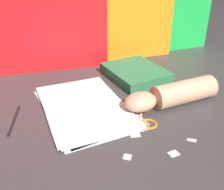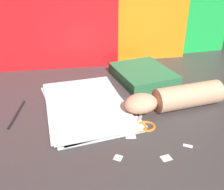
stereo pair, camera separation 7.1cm
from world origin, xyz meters
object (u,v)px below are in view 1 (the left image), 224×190
object	(u,v)px
paper_stack	(85,106)
scissors	(140,117)
hand_forearm	(172,94)
book_closed	(135,74)

from	to	relation	value
paper_stack	scissors	bearing A→B (deg)	-43.26
paper_stack	hand_forearm	bearing A→B (deg)	-18.87
book_closed	scissors	world-z (taller)	book_closed
book_closed	hand_forearm	size ratio (longest dim) A/B	0.77
paper_stack	hand_forearm	size ratio (longest dim) A/B	1.20
scissors	hand_forearm	world-z (taller)	hand_forearm
book_closed	scissors	size ratio (longest dim) A/B	1.31
hand_forearm	scissors	bearing A→B (deg)	-166.50
scissors	hand_forearm	size ratio (longest dim) A/B	0.59
book_closed	scissors	xyz separation A→B (m)	(-0.11, -0.24, -0.02)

